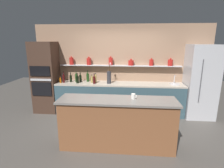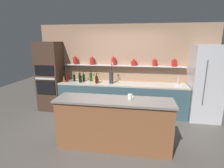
% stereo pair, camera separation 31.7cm
% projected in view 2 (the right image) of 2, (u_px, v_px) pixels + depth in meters
% --- Properties ---
extents(ground_plane, '(12.00, 12.00, 0.00)m').
position_uv_depth(ground_plane, '(117.00, 134.00, 4.10)').
color(ground_plane, '#4C4742').
extents(back_wall_unit, '(5.20, 0.28, 2.60)m').
position_uv_depth(back_wall_unit, '(124.00, 68.00, 5.32)').
color(back_wall_unit, '#937056').
rests_on(back_wall_unit, ground_plane).
extents(back_counter_unit, '(3.69, 0.62, 0.92)m').
position_uv_depth(back_counter_unit, '(121.00, 98.00, 5.19)').
color(back_counter_unit, '#334C56').
rests_on(back_counter_unit, ground_plane).
extents(island_counter, '(2.31, 0.61, 1.02)m').
position_uv_depth(island_counter, '(114.00, 123.00, 3.50)').
color(island_counter, brown).
rests_on(island_counter, ground_plane).
extents(refrigerator, '(0.78, 0.73, 2.03)m').
position_uv_depth(refrigerator, '(205.00, 83.00, 4.65)').
color(refrigerator, '#B7B7BC').
rests_on(refrigerator, ground_plane).
extents(oven_tower, '(0.69, 0.64, 2.10)m').
position_uv_depth(oven_tower, '(50.00, 77.00, 5.39)').
color(oven_tower, '#3D281E').
rests_on(oven_tower, ground_plane).
extents(flower_vase, '(0.13, 0.17, 0.61)m').
position_uv_depth(flower_vase, '(111.00, 77.00, 5.03)').
color(flower_vase, '#2D2D33').
rests_on(flower_vase, back_counter_unit).
extents(sink_fixture, '(0.28, 0.28, 0.25)m').
position_uv_depth(sink_fixture, '(178.00, 85.00, 4.83)').
color(sink_fixture, '#B7B7BC').
rests_on(sink_fixture, back_counter_unit).
extents(bottle_spirit_0, '(0.07, 0.07, 0.26)m').
position_uv_depth(bottle_spirit_0, '(67.00, 77.00, 5.42)').
color(bottle_spirit_0, gray).
rests_on(bottle_spirit_0, back_counter_unit).
extents(bottle_spirit_1, '(0.07, 0.07, 0.23)m').
position_uv_depth(bottle_spirit_1, '(94.00, 79.00, 5.21)').
color(bottle_spirit_1, tan).
rests_on(bottle_spirit_1, back_counter_unit).
extents(bottle_wine_2, '(0.07, 0.07, 0.33)m').
position_uv_depth(bottle_wine_2, '(80.00, 77.00, 5.32)').
color(bottle_wine_2, '#193814').
rests_on(bottle_wine_2, back_counter_unit).
extents(bottle_wine_3, '(0.07, 0.07, 0.33)m').
position_uv_depth(bottle_wine_3, '(67.00, 78.00, 5.26)').
color(bottle_wine_3, '#380C0C').
rests_on(bottle_wine_3, back_counter_unit).
extents(bottle_wine_4, '(0.08, 0.08, 0.34)m').
position_uv_depth(bottle_wine_4, '(91.00, 77.00, 5.34)').
color(bottle_wine_4, '#193814').
rests_on(bottle_wine_4, back_counter_unit).
extents(bottle_spirit_5, '(0.06, 0.06, 0.27)m').
position_uv_depth(bottle_spirit_5, '(98.00, 78.00, 5.19)').
color(bottle_spirit_5, tan).
rests_on(bottle_spirit_5, back_counter_unit).
extents(bottle_wine_6, '(0.08, 0.08, 0.30)m').
position_uv_depth(bottle_wine_6, '(97.00, 80.00, 5.05)').
color(bottle_wine_6, '#380C0C').
rests_on(bottle_wine_6, back_counter_unit).
extents(bottle_wine_7, '(0.07, 0.07, 0.29)m').
position_uv_depth(bottle_wine_7, '(74.00, 78.00, 5.33)').
color(bottle_wine_7, black).
rests_on(bottle_wine_7, back_counter_unit).
extents(bottle_sauce_8, '(0.05, 0.05, 0.19)m').
position_uv_depth(bottle_sauce_8, '(64.00, 79.00, 5.22)').
color(bottle_sauce_8, '#9E4C0A').
rests_on(bottle_sauce_8, back_counter_unit).
extents(bottle_wine_9, '(0.08, 0.08, 0.30)m').
position_uv_depth(bottle_wine_9, '(80.00, 79.00, 5.16)').
color(bottle_wine_9, black).
rests_on(bottle_wine_9, back_counter_unit).
extents(bottle_wine_10, '(0.07, 0.07, 0.30)m').
position_uv_depth(bottle_wine_10, '(84.00, 78.00, 5.33)').
color(bottle_wine_10, black).
rests_on(bottle_wine_10, back_counter_unit).
extents(coffee_mug, '(0.10, 0.08, 0.10)m').
position_uv_depth(coffee_mug, '(130.00, 97.00, 3.38)').
color(coffee_mug, silver).
rests_on(coffee_mug, island_counter).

